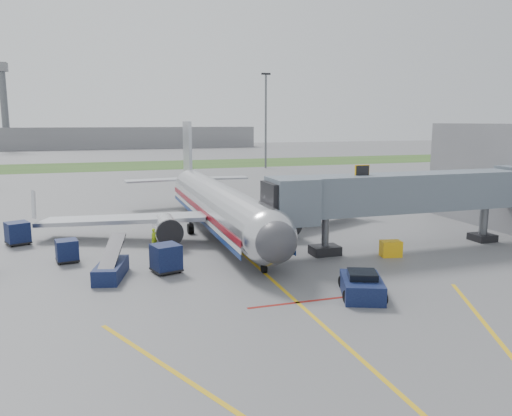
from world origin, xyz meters
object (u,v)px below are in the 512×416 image
object	(u,v)px
ramp_worker	(154,238)
airliner	(218,204)
belt_loader	(111,269)
pushback_tug	(362,286)

from	to	relation	value
ramp_worker	airliner	bearing A→B (deg)	0.70
belt_loader	ramp_worker	distance (m)	7.99
belt_loader	ramp_worker	world-z (taller)	belt_loader
airliner	pushback_tug	bearing A→B (deg)	-78.39
pushback_tug	belt_loader	size ratio (longest dim) A/B	0.84
airliner	ramp_worker	size ratio (longest dim) A/B	21.96
pushback_tug	belt_loader	world-z (taller)	belt_loader
pushback_tug	ramp_worker	xyz separation A→B (m)	(-10.38, 15.38, 0.17)
airliner	belt_loader	distance (m)	15.15
pushback_tug	ramp_worker	distance (m)	18.55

